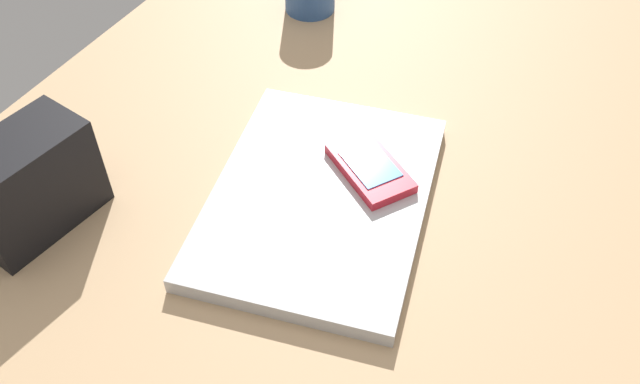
# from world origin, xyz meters

# --- Properties ---
(desk_surface) EXTENTS (1.20, 0.80, 0.03)m
(desk_surface) POSITION_xyz_m (0.00, 0.00, 0.01)
(desk_surface) COLOR tan
(desk_surface) RESTS_ON ground
(laptop_closed) EXTENTS (0.36, 0.29, 0.02)m
(laptop_closed) POSITION_xyz_m (-0.03, -0.04, 0.04)
(laptop_closed) COLOR #B7BABC
(laptop_closed) RESTS_ON desk_surface
(cell_phone_on_laptop) EXTENTS (0.11, 0.12, 0.01)m
(cell_phone_on_laptop) POSITION_xyz_m (0.03, -0.07, 0.06)
(cell_phone_on_laptop) COLOR red
(cell_phone_on_laptop) RESTS_ON laptop_closed
(desk_organizer) EXTENTS (0.15, 0.10, 0.11)m
(desk_organizer) POSITION_xyz_m (-0.19, 0.22, 0.09)
(desk_organizer) COLOR black
(desk_organizer) RESTS_ON desk_surface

